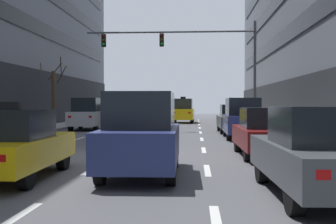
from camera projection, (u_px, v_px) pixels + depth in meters
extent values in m
plane|color=#515156|center=(114.00, 156.00, 14.63)|extent=(120.00, 120.00, 0.00)
cube|color=silver|center=(45.00, 149.00, 16.83)|extent=(0.16, 2.00, 0.01)
cube|color=silver|center=(79.00, 138.00, 21.82)|extent=(0.16, 2.00, 0.01)
cube|color=silver|center=(101.00, 132.00, 26.81)|extent=(0.16, 2.00, 0.01)
cube|color=silver|center=(116.00, 128.00, 31.80)|extent=(0.16, 2.00, 0.01)
cube|color=silver|center=(127.00, 124.00, 36.79)|extent=(0.16, 2.00, 0.01)
cube|color=silver|center=(135.00, 122.00, 41.77)|extent=(0.16, 2.00, 0.01)
cube|color=silver|center=(141.00, 120.00, 46.76)|extent=(0.16, 2.00, 0.01)
cube|color=silver|center=(15.00, 218.00, 6.65)|extent=(0.16, 2.00, 0.01)
cube|color=silver|center=(92.00, 169.00, 11.64)|extent=(0.16, 2.00, 0.01)
cube|color=silver|center=(123.00, 149.00, 16.63)|extent=(0.16, 2.00, 0.01)
cube|color=silver|center=(140.00, 139.00, 21.62)|extent=(0.16, 2.00, 0.01)
cube|color=silver|center=(150.00, 132.00, 26.61)|extent=(0.16, 2.00, 0.01)
cube|color=silver|center=(158.00, 128.00, 31.60)|extent=(0.16, 2.00, 0.01)
cube|color=silver|center=(163.00, 124.00, 36.58)|extent=(0.16, 2.00, 0.01)
cube|color=silver|center=(167.00, 122.00, 41.57)|extent=(0.16, 2.00, 0.01)
cube|color=silver|center=(170.00, 120.00, 46.56)|extent=(0.16, 2.00, 0.01)
cube|color=silver|center=(216.00, 222.00, 6.45)|extent=(0.16, 2.00, 0.01)
cube|color=silver|center=(207.00, 170.00, 11.44)|extent=(0.16, 2.00, 0.01)
cube|color=silver|center=(204.00, 150.00, 16.43)|extent=(0.16, 2.00, 0.01)
cube|color=silver|center=(202.00, 139.00, 21.42)|extent=(0.16, 2.00, 0.01)
cube|color=silver|center=(201.00, 132.00, 26.41)|extent=(0.16, 2.00, 0.01)
cube|color=silver|center=(200.00, 128.00, 31.40)|extent=(0.16, 2.00, 0.01)
cube|color=silver|center=(199.00, 124.00, 36.38)|extent=(0.16, 2.00, 0.01)
cube|color=silver|center=(199.00, 122.00, 41.37)|extent=(0.16, 2.00, 0.01)
cube|color=silver|center=(198.00, 120.00, 46.36)|extent=(0.16, 2.00, 0.01)
cylinder|color=black|center=(119.00, 156.00, 12.00)|extent=(0.23, 0.65, 0.64)
cylinder|color=black|center=(174.00, 156.00, 11.93)|extent=(0.23, 0.65, 0.64)
cylinder|color=black|center=(100.00, 170.00, 9.38)|extent=(0.23, 0.65, 0.64)
cylinder|color=black|center=(171.00, 171.00, 9.31)|extent=(0.23, 0.65, 0.64)
cube|color=navy|center=(142.00, 145.00, 10.64)|extent=(1.87, 4.31, 0.87)
cube|color=black|center=(142.00, 110.00, 10.63)|extent=(1.60, 2.56, 0.87)
cube|color=white|center=(128.00, 133.00, 12.76)|extent=(0.20, 0.08, 0.14)
cube|color=red|center=(100.00, 147.00, 8.57)|extent=(0.20, 0.08, 0.14)
cube|color=white|center=(170.00, 133.00, 12.71)|extent=(0.20, 0.08, 0.14)
cube|color=red|center=(162.00, 148.00, 8.52)|extent=(0.20, 0.08, 0.14)
cylinder|color=black|center=(5.00, 157.00, 11.61)|extent=(0.24, 0.67, 0.66)
cylinder|color=black|center=(63.00, 158.00, 11.55)|extent=(0.24, 0.67, 0.66)
cylinder|color=black|center=(26.00, 174.00, 8.85)|extent=(0.24, 0.67, 0.66)
cube|color=yellow|center=(14.00, 151.00, 10.22)|extent=(1.96, 4.46, 0.64)
cube|color=black|center=(10.00, 124.00, 10.01)|extent=(1.65, 1.94, 0.68)
cube|color=white|center=(22.00, 139.00, 12.41)|extent=(0.20, 0.09, 0.14)
cube|color=white|center=(66.00, 139.00, 12.36)|extent=(0.20, 0.09, 0.14)
cube|color=red|center=(2.00, 158.00, 8.03)|extent=(0.20, 0.09, 0.14)
cube|color=black|center=(10.00, 106.00, 10.00)|extent=(0.45, 0.21, 0.18)
cylinder|color=black|center=(123.00, 124.00, 30.32)|extent=(0.23, 0.65, 0.64)
cylinder|color=black|center=(145.00, 124.00, 30.18)|extent=(0.23, 0.65, 0.64)
cylinder|color=black|center=(115.00, 126.00, 27.70)|extent=(0.23, 0.65, 0.64)
cylinder|color=black|center=(139.00, 126.00, 27.56)|extent=(0.23, 0.65, 0.64)
cube|color=#1E512D|center=(131.00, 121.00, 28.94)|extent=(1.91, 4.34, 0.62)
cube|color=black|center=(130.00, 111.00, 28.73)|extent=(1.61, 1.89, 0.66)
cube|color=white|center=(127.00, 118.00, 31.09)|extent=(0.20, 0.08, 0.14)
cube|color=red|center=(115.00, 120.00, 26.90)|extent=(0.20, 0.08, 0.14)
cube|color=white|center=(144.00, 118.00, 30.97)|extent=(0.20, 0.08, 0.14)
cube|color=red|center=(135.00, 120.00, 26.78)|extent=(0.20, 0.08, 0.14)
cylinder|color=black|center=(81.00, 124.00, 30.57)|extent=(0.25, 0.68, 0.67)
cylinder|color=black|center=(103.00, 124.00, 30.52)|extent=(0.25, 0.68, 0.67)
cylinder|color=black|center=(71.00, 126.00, 27.81)|extent=(0.25, 0.68, 0.67)
cylinder|color=black|center=(96.00, 126.00, 27.76)|extent=(0.25, 0.68, 0.67)
cube|color=#B7BABF|center=(88.00, 118.00, 29.15)|extent=(2.03, 4.56, 0.92)
cube|color=black|center=(88.00, 105.00, 29.13)|extent=(1.72, 2.71, 0.92)
cube|color=white|center=(85.00, 115.00, 31.38)|extent=(0.21, 0.09, 0.14)
cube|color=red|center=(70.00, 117.00, 26.96)|extent=(0.21, 0.09, 0.14)
cube|color=white|center=(103.00, 115.00, 31.34)|extent=(0.21, 0.09, 0.14)
cube|color=red|center=(90.00, 117.00, 26.92)|extent=(0.21, 0.09, 0.14)
cylinder|color=black|center=(28.00, 141.00, 16.97)|extent=(0.23, 0.64, 0.63)
cylinder|color=black|center=(1.00, 147.00, 14.40)|extent=(0.23, 0.64, 0.63)
cube|color=white|center=(2.00, 129.00, 17.77)|extent=(0.19, 0.08, 0.13)
cube|color=white|center=(31.00, 129.00, 17.73)|extent=(0.19, 0.08, 0.13)
cylinder|color=black|center=(175.00, 119.00, 41.14)|extent=(0.25, 0.70, 0.69)
cylinder|color=black|center=(193.00, 119.00, 40.99)|extent=(0.25, 0.70, 0.69)
cylinder|color=black|center=(173.00, 120.00, 38.32)|extent=(0.25, 0.70, 0.69)
cylinder|color=black|center=(192.00, 120.00, 38.17)|extent=(0.25, 0.70, 0.69)
cube|color=yellow|center=(183.00, 114.00, 39.64)|extent=(2.05, 4.67, 0.95)
cube|color=black|center=(183.00, 104.00, 39.63)|extent=(1.75, 2.78, 0.95)
cube|color=white|center=(178.00, 112.00, 41.97)|extent=(0.21, 0.09, 0.15)
cube|color=red|center=(174.00, 113.00, 37.44)|extent=(0.21, 0.09, 0.15)
cube|color=white|center=(191.00, 112.00, 41.84)|extent=(0.21, 0.09, 0.15)
cube|color=red|center=(189.00, 113.00, 37.32)|extent=(0.21, 0.09, 0.15)
cube|color=black|center=(183.00, 98.00, 39.61)|extent=(0.47, 0.22, 0.19)
cylinder|color=black|center=(147.00, 117.00, 45.87)|extent=(0.25, 0.70, 0.69)
cylinder|color=black|center=(163.00, 117.00, 45.80)|extent=(0.25, 0.70, 0.69)
cylinder|color=black|center=(145.00, 118.00, 43.03)|extent=(0.25, 0.70, 0.69)
cylinder|color=black|center=(161.00, 118.00, 42.97)|extent=(0.25, 0.70, 0.69)
cube|color=black|center=(154.00, 114.00, 44.41)|extent=(2.04, 4.67, 0.67)
cube|color=black|center=(154.00, 108.00, 44.19)|extent=(1.73, 2.04, 0.71)
cube|color=white|center=(149.00, 113.00, 46.71)|extent=(0.21, 0.09, 0.15)
cube|color=red|center=(145.00, 114.00, 42.17)|extent=(0.21, 0.09, 0.15)
cube|color=white|center=(162.00, 113.00, 46.65)|extent=(0.21, 0.09, 0.15)
cube|color=red|center=(159.00, 114.00, 42.11)|extent=(0.21, 0.09, 0.15)
cylinder|color=black|center=(262.00, 167.00, 9.67)|extent=(0.25, 0.70, 0.70)
cylinder|color=black|center=(295.00, 194.00, 6.82)|extent=(0.25, 0.70, 0.70)
cube|color=#474C51|center=(320.00, 161.00, 8.20)|extent=(2.06, 4.69, 0.68)
cube|color=black|center=(324.00, 125.00, 7.98)|extent=(1.74, 2.05, 0.72)
cube|color=white|center=(263.00, 144.00, 10.51)|extent=(0.21, 0.09, 0.15)
cube|color=red|center=(323.00, 174.00, 5.95)|extent=(0.21, 0.09, 0.15)
cube|color=white|center=(318.00, 144.00, 10.46)|extent=(0.21, 0.09, 0.15)
cylinder|color=black|center=(238.00, 143.00, 15.86)|extent=(0.23, 0.67, 0.66)
cylinder|color=black|center=(281.00, 143.00, 15.78)|extent=(0.23, 0.67, 0.66)
cylinder|color=black|center=(248.00, 151.00, 13.15)|extent=(0.23, 0.67, 0.66)
cylinder|color=black|center=(300.00, 151.00, 13.07)|extent=(0.23, 0.67, 0.66)
cube|color=maroon|center=(266.00, 137.00, 14.46)|extent=(1.92, 4.45, 0.64)
cube|color=black|center=(267.00, 118.00, 14.24)|extent=(1.64, 1.93, 0.68)
cube|color=white|center=(239.00, 130.00, 16.65)|extent=(0.20, 0.08, 0.14)
cube|color=red|center=(257.00, 139.00, 12.32)|extent=(0.20, 0.08, 0.14)
cube|color=white|center=(273.00, 130.00, 16.59)|extent=(0.20, 0.08, 0.14)
cube|color=red|center=(302.00, 139.00, 12.25)|extent=(0.20, 0.08, 0.14)
cylinder|color=black|center=(225.00, 131.00, 23.15)|extent=(0.22, 0.64, 0.64)
cylinder|color=black|center=(254.00, 131.00, 23.04)|extent=(0.22, 0.64, 0.64)
cylinder|color=black|center=(229.00, 134.00, 20.52)|extent=(0.22, 0.64, 0.64)
cylinder|color=black|center=(262.00, 134.00, 20.41)|extent=(0.22, 0.64, 0.64)
cube|color=navy|center=(242.00, 124.00, 21.77)|extent=(1.81, 4.30, 0.88)
cube|color=black|center=(242.00, 107.00, 21.75)|extent=(1.57, 2.54, 0.88)
cube|color=white|center=(227.00, 119.00, 23.91)|extent=(0.20, 0.08, 0.14)
cube|color=red|center=(233.00, 123.00, 19.71)|extent=(0.20, 0.08, 0.14)
cube|color=white|center=(250.00, 119.00, 23.82)|extent=(0.20, 0.08, 0.14)
cube|color=red|center=(261.00, 123.00, 19.63)|extent=(0.20, 0.08, 0.14)
cylinder|color=black|center=(219.00, 126.00, 27.73)|extent=(0.24, 0.70, 0.69)
cylinder|color=black|center=(245.00, 126.00, 27.63)|extent=(0.24, 0.70, 0.69)
cylinder|color=black|center=(222.00, 128.00, 24.89)|extent=(0.24, 0.70, 0.69)
cylinder|color=black|center=(251.00, 128.00, 24.80)|extent=(0.24, 0.70, 0.69)
cube|color=#474C51|center=(234.00, 122.00, 26.26)|extent=(1.97, 4.64, 0.67)
cube|color=black|center=(235.00, 110.00, 26.03)|extent=(1.70, 2.01, 0.71)
cube|color=white|center=(221.00, 118.00, 28.56)|extent=(0.21, 0.09, 0.15)
cube|color=red|center=(226.00, 121.00, 24.02)|extent=(0.21, 0.09, 0.15)
cube|color=white|center=(241.00, 118.00, 28.49)|extent=(0.21, 0.09, 0.15)
cube|color=red|center=(251.00, 121.00, 23.95)|extent=(0.21, 0.09, 0.15)
cylinder|color=#4C4C51|center=(255.00, 75.00, 27.65)|extent=(0.18, 0.18, 7.00)
cylinder|color=#4C4C51|center=(170.00, 32.00, 27.94)|extent=(11.01, 0.12, 0.12)
cube|color=black|center=(162.00, 40.00, 27.99)|extent=(0.28, 0.24, 0.84)
sphere|color=#4B0704|center=(162.00, 36.00, 27.84)|extent=(0.17, 0.17, 0.17)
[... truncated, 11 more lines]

